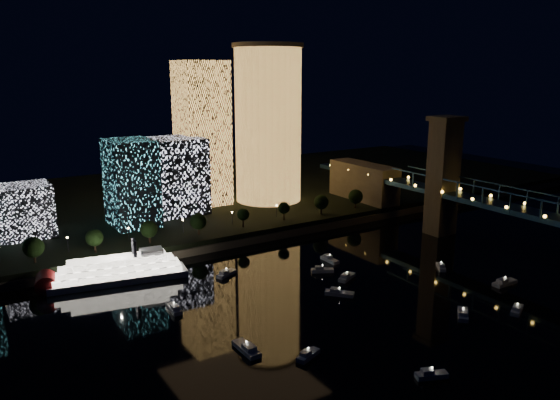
% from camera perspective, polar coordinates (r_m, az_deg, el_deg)
% --- Properties ---
extents(ground, '(520.00, 520.00, 0.00)m').
position_cam_1_polar(ground, '(167.96, 14.12, -11.07)').
color(ground, black).
rests_on(ground, ground).
extents(far_bank, '(420.00, 160.00, 5.00)m').
position_cam_1_polar(far_bank, '(294.33, -8.83, 0.35)').
color(far_bank, black).
rests_on(far_bank, ground).
extents(seawall, '(420.00, 6.00, 3.00)m').
position_cam_1_polar(seawall, '(227.42, -0.90, -3.68)').
color(seawall, '#6B5E4C').
rests_on(seawall, ground).
extents(tower_cylindrical, '(34.00, 34.00, 75.63)m').
position_cam_1_polar(tower_cylindrical, '(267.32, -1.25, 7.98)').
color(tower_cylindrical, '#F2A94D').
rests_on(tower_cylindrical, far_bank).
extents(tower_rectangular, '(21.27, 21.27, 67.68)m').
position_cam_1_polar(tower_rectangular, '(263.73, -8.13, 6.88)').
color(tower_rectangular, '#F2A94D').
rests_on(tower_rectangular, far_bank).
extents(midrise_blocks, '(109.89, 32.40, 35.72)m').
position_cam_1_polar(midrise_blocks, '(235.75, -18.78, 1.07)').
color(midrise_blocks, white).
rests_on(midrise_blocks, far_bank).
extents(truss_bridge, '(13.00, 266.00, 50.00)m').
position_cam_1_polar(truss_bridge, '(214.31, 25.79, -2.03)').
color(truss_bridge, navy).
rests_on(truss_bridge, ground).
extents(riverboat, '(48.62, 18.04, 14.37)m').
position_cam_1_polar(riverboat, '(189.71, -17.17, -7.16)').
color(riverboat, silver).
rests_on(riverboat, ground).
extents(motorboats, '(105.19, 87.40, 2.78)m').
position_cam_1_polar(motorboats, '(170.53, 8.13, -10.09)').
color(motorboats, silver).
rests_on(motorboats, ground).
extents(esplanade_trees, '(166.63, 6.99, 8.99)m').
position_cam_1_polar(esplanade_trees, '(215.90, -9.08, -2.31)').
color(esplanade_trees, black).
rests_on(esplanade_trees, far_bank).
extents(street_lamps, '(132.70, 0.70, 5.65)m').
position_cam_1_polar(street_lamps, '(221.00, -10.10, -2.37)').
color(street_lamps, black).
rests_on(street_lamps, far_bank).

